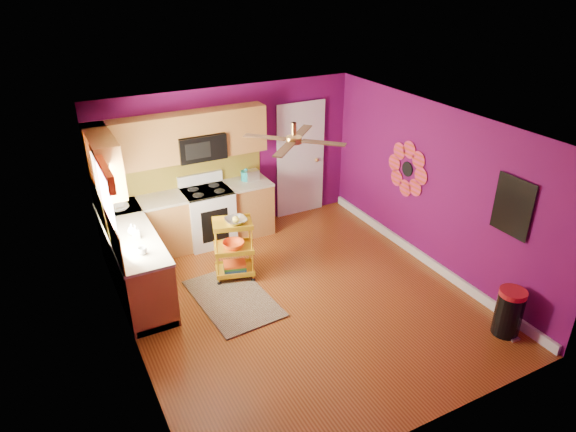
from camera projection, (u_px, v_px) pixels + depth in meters
ground at (300, 299)px, 7.22m from camera, size 5.00×5.00×0.00m
room_envelope at (303, 193)px, 6.50m from camera, size 4.54×5.04×2.52m
lower_cabinets at (167, 238)px, 7.91m from camera, size 2.81×2.31×0.94m
electric_range at (208, 216)px, 8.50m from camera, size 0.76×0.66×1.13m
upper_cabinetry at (158, 146)px, 7.63m from camera, size 2.80×2.30×1.26m
left_window at (104, 189)px, 6.36m from camera, size 0.08×1.35×1.08m
panel_door at (300, 161)px, 9.28m from camera, size 0.95×0.11×2.15m
right_wall_art at (451, 185)px, 7.23m from camera, size 0.04×2.74×1.04m
ceiling_fan at (294, 139)px, 6.35m from camera, size 1.01×1.01×0.26m
shag_rug at (233, 298)px, 7.22m from camera, size 1.04×1.58×0.02m
rolling_cart at (234, 247)px, 7.50m from camera, size 0.66×0.55×1.02m
trash_can at (509, 312)px, 6.43m from camera, size 0.38×0.39×0.64m
teal_kettle at (246, 175)px, 8.65m from camera, size 0.18×0.18×0.21m
toaster at (252, 175)px, 8.64m from camera, size 0.22×0.15×0.18m
soap_bottle_a at (136, 232)px, 6.82m from camera, size 0.09×0.09×0.20m
soap_bottle_b at (132, 229)px, 6.92m from camera, size 0.13×0.13×0.16m
counter_dish at (119, 207)px, 7.64m from camera, size 0.28×0.28×0.07m
counter_cup at (142, 251)px, 6.47m from camera, size 0.12×0.12×0.10m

